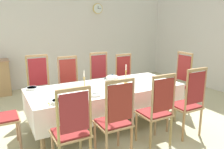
{
  "coord_description": "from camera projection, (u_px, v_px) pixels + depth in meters",
  "views": [
    {
      "loc": [
        -1.71,
        -3.19,
        1.84
      ],
      "look_at": [
        0.07,
        0.12,
        0.96
      ],
      "focal_mm": 36.3,
      "sensor_mm": 36.0,
      "label": 1
    }
  ],
  "objects": [
    {
      "name": "ground",
      "position": [
        111.0,
        131.0,
        3.95
      ],
      "size": [
        7.27,
        6.68,
        0.04
      ],
      "primitive_type": "cube",
      "color": "#BEBC99"
    },
    {
      "name": "back_wall",
      "position": [
        56.0,
        32.0,
        6.49
      ],
      "size": [
        7.27,
        0.08,
        3.1
      ],
      "primitive_type": "cube",
      "color": "silver",
      "rests_on": "ground"
    },
    {
      "name": "dining_table",
      "position": [
        106.0,
        90.0,
        3.96
      ],
      "size": [
        2.62,
        1.08,
        0.73
      ],
      "color": "#A07C52",
      "rests_on": "ground"
    },
    {
      "name": "tablecloth",
      "position": [
        106.0,
        92.0,
        3.97
      ],
      "size": [
        2.64,
        1.1,
        0.42
      ],
      "color": "white",
      "rests_on": "dining_table"
    },
    {
      "name": "chair_south_a",
      "position": [
        72.0,
        129.0,
        2.73
      ],
      "size": [
        0.44,
        0.42,
        1.13
      ],
      "color": "#A57B57",
      "rests_on": "ground"
    },
    {
      "name": "chair_north_a",
      "position": [
        40.0,
        87.0,
        4.35
      ],
      "size": [
        0.44,
        0.42,
        1.22
      ],
      "rotation": [
        0.0,
        0.0,
        3.14
      ],
      "color": "tan",
      "rests_on": "ground"
    },
    {
      "name": "chair_south_b",
      "position": [
        115.0,
        118.0,
        3.0
      ],
      "size": [
        0.44,
        0.42,
        1.15
      ],
      "color": "#AF7A54",
      "rests_on": "ground"
    },
    {
      "name": "chair_north_b",
      "position": [
        70.0,
        84.0,
        4.63
      ],
      "size": [
        0.44,
        0.42,
        1.15
      ],
      "rotation": [
        0.0,
        0.0,
        3.14
      ],
      "color": "#A48B56",
      "rests_on": "ground"
    },
    {
      "name": "chair_south_c",
      "position": [
        157.0,
        109.0,
        3.33
      ],
      "size": [
        0.44,
        0.42,
        1.13
      ],
      "color": "#A1794D",
      "rests_on": "ground"
    },
    {
      "name": "chair_north_c",
      "position": [
        101.0,
        79.0,
        4.95
      ],
      "size": [
        0.44,
        0.42,
        1.19
      ],
      "rotation": [
        0.0,
        0.0,
        3.14
      ],
      "color": "#A78954",
      "rests_on": "ground"
    },
    {
      "name": "chair_south_d",
      "position": [
        188.0,
        102.0,
        3.62
      ],
      "size": [
        0.44,
        0.42,
        1.16
      ],
      "color": "tan",
      "rests_on": "ground"
    },
    {
      "name": "chair_north_d",
      "position": [
        126.0,
        77.0,
        5.25
      ],
      "size": [
        0.44,
        0.42,
        1.11
      ],
      "rotation": [
        0.0,
        0.0,
        3.14
      ],
      "color": "#A1804D",
      "rests_on": "ground"
    },
    {
      "name": "chair_head_east",
      "position": [
        179.0,
        81.0,
        4.76
      ],
      "size": [
        0.42,
        0.44,
        1.22
      ],
      "rotation": [
        0.0,
        0.0,
        1.57
      ],
      "color": "#AC814D",
      "rests_on": "ground"
    },
    {
      "name": "soup_tureen",
      "position": [
        112.0,
        80.0,
        3.97
      ],
      "size": [
        0.26,
        0.26,
        0.21
      ],
      "color": "white",
      "rests_on": "tablecloth"
    },
    {
      "name": "candlestick_west",
      "position": [
        84.0,
        82.0,
        3.73
      ],
      "size": [
        0.07,
        0.07,
        0.32
      ],
      "color": "gold",
      "rests_on": "tablecloth"
    },
    {
      "name": "candlestick_east",
      "position": [
        126.0,
        76.0,
        4.09
      ],
      "size": [
        0.07,
        0.07,
        0.35
      ],
      "color": "gold",
      "rests_on": "tablecloth"
    },
    {
      "name": "bowl_near_left",
      "position": [
        107.0,
        79.0,
        4.4
      ],
      "size": [
        0.15,
        0.15,
        0.03
      ],
      "color": "white",
      "rests_on": "tablecloth"
    },
    {
      "name": "bowl_near_right",
      "position": [
        58.0,
        101.0,
        3.13
      ],
      "size": [
        0.19,
        0.19,
        0.05
      ],
      "color": "white",
      "rests_on": "tablecloth"
    },
    {
      "name": "bowl_far_left",
      "position": [
        32.0,
        88.0,
        3.76
      ],
      "size": [
        0.19,
        0.19,
        0.04
      ],
      "color": "white",
      "rests_on": "tablecloth"
    },
    {
      "name": "bowl_far_right",
      "position": [
        96.0,
        94.0,
        3.45
      ],
      "size": [
        0.18,
        0.18,
        0.03
      ],
      "color": "white",
      "rests_on": "tablecloth"
    },
    {
      "name": "spoon_primary",
      "position": [
        112.0,
        78.0,
        4.48
      ],
      "size": [
        0.04,
        0.18,
        0.01
      ],
      "rotation": [
        0.0,
        0.0,
        -0.15
      ],
      "color": "gold",
      "rests_on": "tablecloth"
    },
    {
      "name": "spoon_secondary",
      "position": [
        49.0,
        104.0,
        3.1
      ],
      "size": [
        0.04,
        0.18,
        0.01
      ],
      "rotation": [
        0.0,
        0.0,
        -0.11
      ],
      "color": "gold",
      "rests_on": "tablecloth"
    },
    {
      "name": "mounted_clock",
      "position": [
        98.0,
        9.0,
        6.87
      ],
      "size": [
        0.31,
        0.06,
        0.31
      ],
      "color": "#D1B251"
    }
  ]
}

